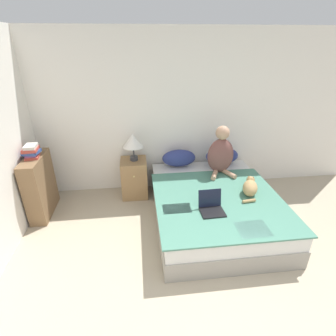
# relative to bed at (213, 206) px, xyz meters

# --- Properties ---
(wall_back) EXTENTS (5.90, 0.05, 2.55)m
(wall_back) POSITION_rel_bed_xyz_m (-0.16, 1.11, 1.04)
(wall_back) COLOR white
(wall_back) RESTS_ON ground_plane
(bed) EXTENTS (1.67, 2.08, 0.47)m
(bed) POSITION_rel_bed_xyz_m (0.00, 0.00, 0.00)
(bed) COLOR #9E998E
(bed) RESTS_ON ground_plane
(pillow_near) EXTENTS (0.55, 0.27, 0.28)m
(pillow_near) POSITION_rel_bed_xyz_m (-0.36, 0.88, 0.38)
(pillow_near) COLOR navy
(pillow_near) RESTS_ON bed
(pillow_far) EXTENTS (0.55, 0.27, 0.28)m
(pillow_far) POSITION_rel_bed_xyz_m (0.37, 0.88, 0.38)
(pillow_far) COLOR navy
(pillow_far) RESTS_ON bed
(person_sitting) EXTENTS (0.41, 0.40, 0.75)m
(person_sitting) POSITION_rel_bed_xyz_m (0.24, 0.58, 0.56)
(person_sitting) COLOR brown
(person_sitting) RESTS_ON bed
(cat_tabby) EXTENTS (0.32, 0.44, 0.19)m
(cat_tabby) POSITION_rel_bed_xyz_m (0.45, -0.10, 0.34)
(cat_tabby) COLOR tan
(cat_tabby) RESTS_ON bed
(laptop_open) EXTENTS (0.30, 0.29, 0.24)m
(laptop_open) POSITION_rel_bed_xyz_m (-0.17, -0.43, 0.29)
(laptop_open) COLOR black
(laptop_open) RESTS_ON bed
(nightstand) EXTENTS (0.41, 0.44, 0.63)m
(nightstand) POSITION_rel_bed_xyz_m (-1.11, 0.83, 0.08)
(nightstand) COLOR #937047
(nightstand) RESTS_ON ground_plane
(table_lamp) EXTENTS (0.32, 0.32, 0.44)m
(table_lamp) POSITION_rel_bed_xyz_m (-1.09, 0.84, 0.72)
(table_lamp) COLOR #38383D
(table_lamp) RESTS_ON nightstand
(bookshelf) EXTENTS (0.23, 0.72, 0.90)m
(bookshelf) POSITION_rel_bed_xyz_m (-2.46, 0.48, 0.22)
(bookshelf) COLOR brown
(bookshelf) RESTS_ON ground_plane
(book_stack_top) EXTENTS (0.22, 0.25, 0.18)m
(book_stack_top) POSITION_rel_bed_xyz_m (-2.46, 0.49, 0.76)
(book_stack_top) COLOR #B24238
(book_stack_top) RESTS_ON bookshelf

